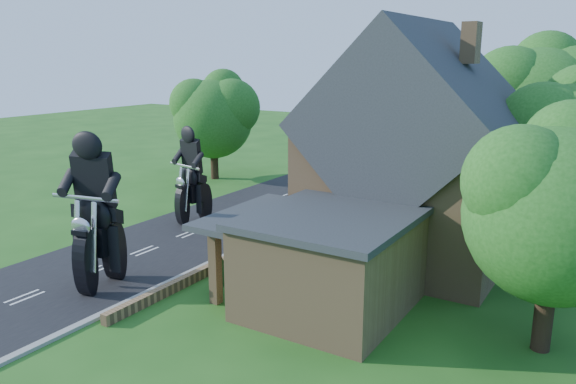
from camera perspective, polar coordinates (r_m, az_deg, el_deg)
The scene contains 18 objects.
ground at distance 26.65m, azimuth -14.37°, elevation -5.84°, with size 120.00×120.00×0.00m, color #1E5217.
road at distance 26.65m, azimuth -14.37°, elevation -5.82°, with size 7.00×80.00×0.02m, color black.
kerb at distance 24.25m, azimuth -8.31°, elevation -7.36°, with size 0.30×80.00×0.12m, color gray.
garden_wall at distance 27.64m, azimuth -0.60°, elevation -4.25°, with size 0.30×22.00×0.40m, color #93714B.
house at distance 24.89m, azimuth 12.79°, elevation 3.24°, with size 9.54×8.64×10.24m.
annex at distance 19.74m, azimuth 4.05°, elevation -6.92°, with size 7.05×5.94×3.44m.
tree_annex_side at distance 17.80m, azimuth 26.82°, elevation -0.83°, with size 5.64×5.20×7.48m.
tree_behind_house at distance 33.69m, azimuth 24.79°, elevation 8.21°, with size 7.81×7.20×10.08m.
tree_behind_left at distance 35.94m, azimuth 15.31°, elevation 8.44°, with size 6.94×6.40×9.16m.
tree_far_road at distance 40.42m, azimuth -7.12°, elevation 8.06°, with size 6.08×5.60×7.84m.
shrub_a at distance 22.37m, azimuth -6.75°, elevation -7.79°, with size 0.90×0.90×1.10m, color #113613.
shrub_b at distance 24.24m, azimuth -3.05°, elevation -6.00°, with size 0.90×0.90×1.10m, color #113613.
shrub_c at distance 26.22m, azimuth 0.08°, elevation -4.45°, with size 0.90×0.90×1.10m, color #113613.
shrub_d at distance 30.40m, azimuth 5.05°, elevation -1.95°, with size 0.90×0.90×1.10m, color #113613.
shrub_e at distance 32.58m, azimuth 7.04°, elevation -0.94°, with size 0.90×0.90×1.10m, color #113613.
shrub_f at distance 34.80m, azimuth 8.78°, elevation -0.06°, with size 0.90×0.90×1.10m, color #113613.
motorcycle_lead at distance 22.81m, azimuth -18.47°, elevation -7.04°, with size 0.49×1.95×1.82m, color black, non-canonical shape.
motorcycle_follow at distance 30.31m, azimuth -9.56°, elevation -1.69°, with size 0.42×1.68×1.56m, color black, non-canonical shape.
Camera 1 is at (18.42, -17.19, 8.68)m, focal length 35.00 mm.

